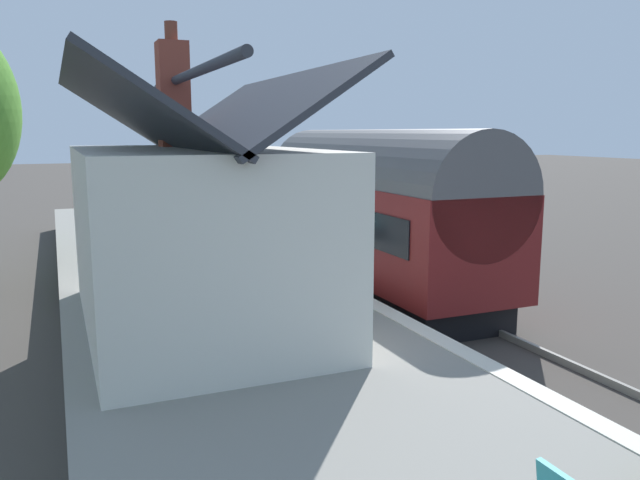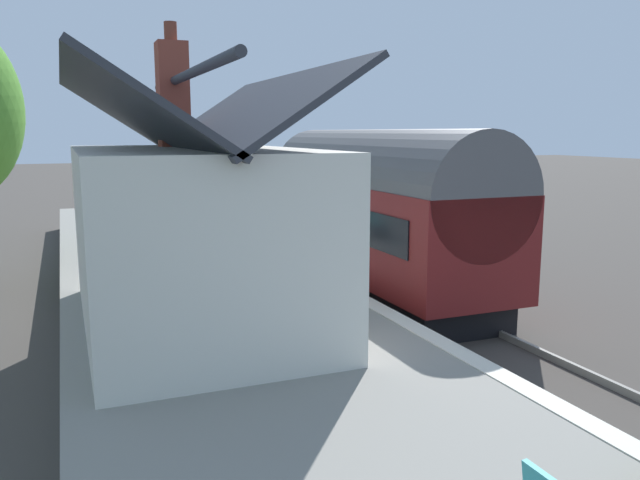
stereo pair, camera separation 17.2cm
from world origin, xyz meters
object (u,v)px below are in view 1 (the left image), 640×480
(bench_near_building, at_px, (187,234))
(planter_by_door, at_px, (155,213))
(station_sign_board, at_px, (218,199))
(station_building, at_px, (195,231))
(train, at_px, (377,211))
(planter_bench_left, at_px, (341,304))

(bench_near_building, bearing_deg, planter_by_door, -0.85)
(planter_by_door, bearing_deg, station_sign_board, -161.55)
(station_building, xyz_separation_m, bench_near_building, (7.04, -1.21, -1.19))
(station_building, bearing_deg, planter_by_door, -5.41)
(bench_near_building, distance_m, planter_by_door, 6.75)
(station_building, height_order, bench_near_building, station_building)
(train, xyz_separation_m, planter_by_door, (10.14, 4.23, -1.04))
(train, bearing_deg, planter_bench_left, 145.44)
(planter_bench_left, bearing_deg, planter_by_door, 4.32)
(planter_bench_left, xyz_separation_m, station_sign_board, (10.37, -0.33, 0.89))
(station_building, distance_m, planter_by_door, 13.92)
(train, height_order, planter_by_door, train)
(station_building, relative_size, planter_by_door, 7.62)
(planter_bench_left, height_order, planter_by_door, planter_bench_left)
(planter_bench_left, bearing_deg, bench_near_building, 8.67)
(station_building, bearing_deg, planter_bench_left, -110.11)
(bench_near_building, height_order, station_sign_board, station_sign_board)
(bench_near_building, distance_m, planter_bench_left, 8.01)
(station_building, xyz_separation_m, planter_by_door, (13.79, -1.31, -1.38))
(station_building, bearing_deg, train, -56.61)
(planter_by_door, bearing_deg, train, -157.35)
(bench_near_building, relative_size, station_sign_board, 0.89)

